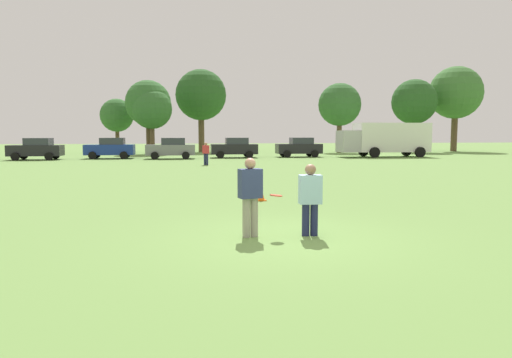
{
  "coord_description": "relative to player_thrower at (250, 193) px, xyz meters",
  "views": [
    {
      "loc": [
        -2.17,
        -9.3,
        2.17
      ],
      "look_at": [
        -0.46,
        0.95,
        1.15
      ],
      "focal_mm": 32.59,
      "sensor_mm": 36.0,
      "label": 1
    }
  ],
  "objects": [
    {
      "name": "box_truck",
      "position": [
        17.77,
        31.7,
        0.81
      ],
      "size": [
        8.54,
        3.12,
        3.18
      ],
      "color": "white",
      "rests_on": "ground"
    },
    {
      "name": "traffic_cone",
      "position": [
        1.16,
        5.23,
        -0.71
      ],
      "size": [
        0.32,
        0.32,
        0.48
      ],
      "color": "#D8590C",
      "rests_on": "ground"
    },
    {
      "name": "tree_east_birch",
      "position": [
        1.31,
        46.86,
        5.81
      ],
      "size": [
        6.04,
        6.04,
        9.82
      ],
      "color": "brown",
      "rests_on": "ground"
    },
    {
      "name": "parked_car_mid_left",
      "position": [
        -13.18,
        31.87,
        -0.02
      ],
      "size": [
        4.23,
        2.28,
        1.82
      ],
      "color": "black",
      "rests_on": "ground"
    },
    {
      "name": "frisbee",
      "position": [
        0.55,
        -0.02,
        -0.07
      ],
      "size": [
        0.27,
        0.27,
        0.06
      ],
      "color": "#E54C33"
    },
    {
      "name": "tree_west_maple",
      "position": [
        -4.59,
        42.13,
        4.5
      ],
      "size": [
        4.87,
        4.87,
        7.91
      ],
      "color": "brown",
      "rests_on": "ground"
    },
    {
      "name": "bystander_sideline_watcher",
      "position": [
        0.43,
        23.0,
        -0.05
      ],
      "size": [
        0.5,
        0.4,
        1.58
      ],
      "color": "#1E234C",
      "rests_on": "ground"
    },
    {
      "name": "parked_car_mid_right",
      "position": [
        -2.07,
        31.59,
        -0.02
      ],
      "size": [
        4.23,
        2.28,
        1.82
      ],
      "color": "slate",
      "rests_on": "ground"
    },
    {
      "name": "player_defender",
      "position": [
        1.27,
        -0.08,
        -0.09
      ],
      "size": [
        0.49,
        0.3,
        1.53
      ],
      "color": "#1E234C",
      "rests_on": "ground"
    },
    {
      "name": "tree_west_oak",
      "position": [
        -8.44,
        46.72,
        3.34
      ],
      "size": [
        3.83,
        3.83,
        6.23
      ],
      "color": "brown",
      "rests_on": "ground"
    },
    {
      "name": "parked_car_center",
      "position": [
        -7.36,
        32.95,
        -0.02
      ],
      "size": [
        4.23,
        2.28,
        1.82
      ],
      "color": "navy",
      "rests_on": "ground"
    },
    {
      "name": "parked_car_near_right",
      "position": [
        3.62,
        32.66,
        -0.02
      ],
      "size": [
        4.23,
        2.28,
        1.82
      ],
      "color": "black",
      "rests_on": "ground"
    },
    {
      "name": "parked_car_far_right",
      "position": [
        9.78,
        32.95,
        -0.02
      ],
      "size": [
        4.23,
        2.28,
        1.82
      ],
      "color": "black",
      "rests_on": "ground"
    },
    {
      "name": "player_thrower",
      "position": [
        0.0,
        0.0,
        0.0
      ],
      "size": [
        0.52,
        0.37,
        1.67
      ],
      "color": "gray",
      "rests_on": "ground"
    },
    {
      "name": "ground_plane",
      "position": [
        0.7,
        -0.22,
        -0.94
      ],
      "size": [
        191.73,
        191.73,
        0.0
      ],
      "primitive_type": "plane",
      "color": "#6B9347"
    },
    {
      "name": "tree_east_oak",
      "position": [
        17.06,
        42.4,
        4.57
      ],
      "size": [
        4.93,
        4.93,
        8.01
      ],
      "color": "brown",
      "rests_on": "ground"
    },
    {
      "name": "tree_far_east_pine",
      "position": [
        26.28,
        42.32,
        4.99
      ],
      "size": [
        5.3,
        5.3,
        8.62
      ],
      "color": "brown",
      "rests_on": "ground"
    },
    {
      "name": "tree_far_west_pine",
      "position": [
        32.47,
        43.66,
        6.25
      ],
      "size": [
        6.43,
        6.43,
        10.45
      ],
      "color": "brown",
      "rests_on": "ground"
    },
    {
      "name": "tree_center_elm",
      "position": [
        -4.18,
        41.27,
        3.85
      ],
      "size": [
        4.28,
        4.28,
        6.96
      ],
      "color": "brown",
      "rests_on": "ground"
    }
  ]
}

